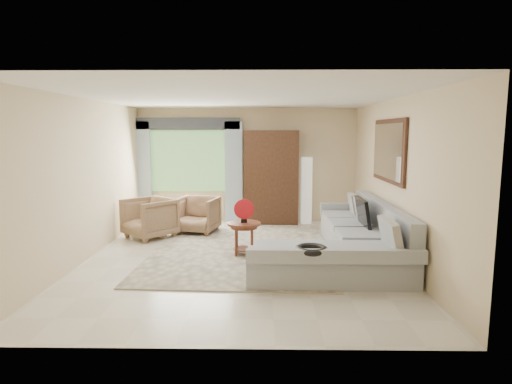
{
  "coord_description": "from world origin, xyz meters",
  "views": [
    {
      "loc": [
        0.37,
        -6.84,
        2.06
      ],
      "look_at": [
        0.25,
        0.35,
        1.05
      ],
      "focal_mm": 30.0,
      "sensor_mm": 36.0,
      "label": 1
    }
  ],
  "objects_px": {
    "coffee_table": "(244,238)",
    "armchair_left": "(149,218)",
    "armoire": "(271,177)",
    "floor_lamp": "(306,190)",
    "sectional_sofa": "(351,244)",
    "potted_plant": "(149,212)",
    "tv_screen": "(363,213)",
    "armchair_right": "(197,215)"
  },
  "relations": [
    {
      "from": "sectional_sofa",
      "to": "armchair_right",
      "type": "xyz_separation_m",
      "value": [
        -2.77,
        1.95,
        0.09
      ]
    },
    {
      "from": "armchair_right",
      "to": "armchair_left",
      "type": "bearing_deg",
      "value": -141.08
    },
    {
      "from": "coffee_table",
      "to": "armchair_right",
      "type": "bearing_deg",
      "value": 122.69
    },
    {
      "from": "potted_plant",
      "to": "armoire",
      "type": "distance_m",
      "value": 2.84
    },
    {
      "from": "coffee_table",
      "to": "armchair_left",
      "type": "xyz_separation_m",
      "value": [
        -1.91,
        1.19,
        0.1
      ]
    },
    {
      "from": "armoire",
      "to": "floor_lamp",
      "type": "xyz_separation_m",
      "value": [
        0.8,
        0.06,
        -0.3
      ]
    },
    {
      "from": "tv_screen",
      "to": "floor_lamp",
      "type": "height_order",
      "value": "floor_lamp"
    },
    {
      "from": "armchair_left",
      "to": "potted_plant",
      "type": "height_order",
      "value": "armchair_left"
    },
    {
      "from": "armchair_right",
      "to": "floor_lamp",
      "type": "relative_size",
      "value": 0.54
    },
    {
      "from": "sectional_sofa",
      "to": "coffee_table",
      "type": "relative_size",
      "value": 6.17
    },
    {
      "from": "coffee_table",
      "to": "sectional_sofa",
      "type": "bearing_deg",
      "value": -10.85
    },
    {
      "from": "coffee_table",
      "to": "armoire",
      "type": "relative_size",
      "value": 0.27
    },
    {
      "from": "coffee_table",
      "to": "armchair_left",
      "type": "relative_size",
      "value": 0.65
    },
    {
      "from": "armoire",
      "to": "armchair_left",
      "type": "bearing_deg",
      "value": -150.24
    },
    {
      "from": "armoire",
      "to": "potted_plant",
      "type": "bearing_deg",
      "value": -174.68
    },
    {
      "from": "sectional_sofa",
      "to": "coffee_table",
      "type": "xyz_separation_m",
      "value": [
        -1.73,
        0.33,
        0.01
      ]
    },
    {
      "from": "tv_screen",
      "to": "armoire",
      "type": "distance_m",
      "value": 2.91
    },
    {
      "from": "armchair_right",
      "to": "armoire",
      "type": "bearing_deg",
      "value": 43.97
    },
    {
      "from": "armoire",
      "to": "floor_lamp",
      "type": "relative_size",
      "value": 1.4
    },
    {
      "from": "tv_screen",
      "to": "armchair_left",
      "type": "relative_size",
      "value": 0.86
    },
    {
      "from": "coffee_table",
      "to": "armchair_right",
      "type": "height_order",
      "value": "armchair_right"
    },
    {
      "from": "potted_plant",
      "to": "armoire",
      "type": "xyz_separation_m",
      "value": [
        2.73,
        0.25,
        0.76
      ]
    },
    {
      "from": "tv_screen",
      "to": "armchair_left",
      "type": "bearing_deg",
      "value": 164.32
    },
    {
      "from": "sectional_sofa",
      "to": "floor_lamp",
      "type": "relative_size",
      "value": 2.31
    },
    {
      "from": "coffee_table",
      "to": "potted_plant",
      "type": "height_order",
      "value": "potted_plant"
    },
    {
      "from": "coffee_table",
      "to": "potted_plant",
      "type": "xyz_separation_m",
      "value": [
        -2.23,
        2.31,
        -0.0
      ]
    },
    {
      "from": "armchair_right",
      "to": "sectional_sofa",
      "type": "bearing_deg",
      "value": -22.76
    },
    {
      "from": "armchair_left",
      "to": "armoire",
      "type": "height_order",
      "value": "armoire"
    },
    {
      "from": "armchair_left",
      "to": "floor_lamp",
      "type": "xyz_separation_m",
      "value": [
        3.21,
        1.44,
        0.36
      ]
    },
    {
      "from": "potted_plant",
      "to": "floor_lamp",
      "type": "bearing_deg",
      "value": 5.08
    },
    {
      "from": "coffee_table",
      "to": "armchair_right",
      "type": "distance_m",
      "value": 1.93
    },
    {
      "from": "armchair_right",
      "to": "floor_lamp",
      "type": "bearing_deg",
      "value": 35.67
    },
    {
      "from": "armchair_left",
      "to": "armchair_right",
      "type": "bearing_deg",
      "value": 69.07
    },
    {
      "from": "armchair_right",
      "to": "coffee_table",
      "type": "bearing_deg",
      "value": -44.87
    },
    {
      "from": "sectional_sofa",
      "to": "tv_screen",
      "type": "relative_size",
      "value": 4.68
    },
    {
      "from": "armchair_left",
      "to": "armoire",
      "type": "bearing_deg",
      "value": 72.35
    },
    {
      "from": "potted_plant",
      "to": "tv_screen",
      "type": "bearing_deg",
      "value": -27.7
    },
    {
      "from": "floor_lamp",
      "to": "armchair_right",
      "type": "bearing_deg",
      "value": -156.78
    },
    {
      "from": "armchair_left",
      "to": "tv_screen",
      "type": "bearing_deg",
      "value": 26.92
    },
    {
      "from": "tv_screen",
      "to": "armoire",
      "type": "height_order",
      "value": "armoire"
    },
    {
      "from": "armchair_left",
      "to": "potted_plant",
      "type": "xyz_separation_m",
      "value": [
        -0.32,
        1.12,
        -0.1
      ]
    },
    {
      "from": "armchair_right",
      "to": "potted_plant",
      "type": "relative_size",
      "value": 1.41
    }
  ]
}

